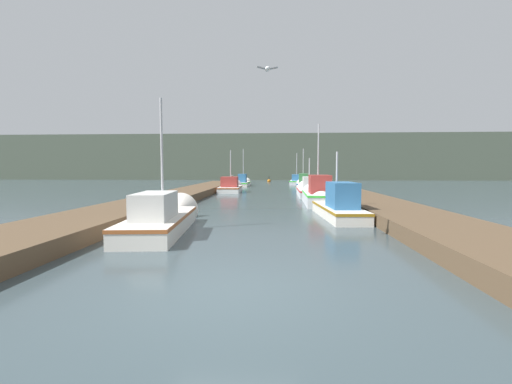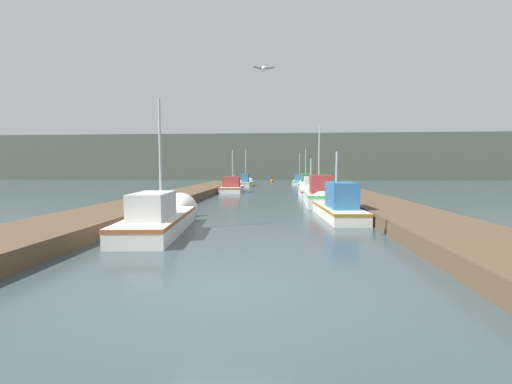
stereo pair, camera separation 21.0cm
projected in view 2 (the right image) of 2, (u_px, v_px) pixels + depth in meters
ground_plane at (222, 292)px, 5.76m from camera, size 200.00×200.00×0.00m
dock_left at (178, 196)px, 22.08m from camera, size 2.89×40.00×0.47m
dock_right at (357, 197)px, 21.23m from camera, size 2.89×40.00×0.47m
distant_shore_ridge at (276, 158)px, 64.54m from camera, size 120.00×16.00×7.77m
fishing_boat_0 at (164, 216)px, 11.73m from camera, size 2.15×6.32×4.81m
fishing_boat_1 at (335, 206)px, 14.83m from camera, size 1.72×6.01×3.16m
fishing_boat_2 at (318, 194)px, 19.76m from camera, size 1.64×5.65×4.95m
fishing_boat_3 at (310, 190)px, 25.53m from camera, size 1.70×6.06×3.28m
fishing_boat_4 at (233, 187)px, 29.79m from camera, size 1.93×5.35×4.17m
fishing_boat_5 at (305, 184)px, 35.03m from camera, size 1.61×5.07×4.40m
fishing_boat_6 at (246, 182)px, 39.51m from camera, size 1.38×6.17×4.58m
fishing_boat_7 at (299, 181)px, 42.70m from camera, size 2.00×5.76×4.35m
mooring_piling_0 at (235, 181)px, 37.70m from camera, size 0.27×0.27×1.26m
mooring_piling_1 at (324, 189)px, 25.52m from camera, size 0.27×0.27×1.03m
mooring_piling_2 at (245, 178)px, 48.16m from camera, size 0.28×0.28×1.10m
channel_buoy at (272, 181)px, 49.89m from camera, size 0.50×0.50×1.00m
seagull_lead at (264, 69)px, 8.93m from camera, size 0.56×0.30×0.12m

